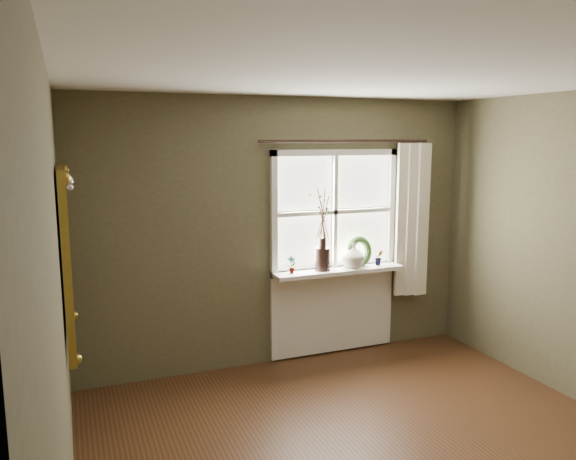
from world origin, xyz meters
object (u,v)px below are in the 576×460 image
at_px(dark_jug, 322,259).
at_px(wreath, 360,254).
at_px(cream_vase, 353,255).
at_px(gilt_mirror, 66,256).

relative_size(dark_jug, wreath, 0.72).
bearing_deg(cream_vase, dark_jug, 180.00).
bearing_deg(gilt_mirror, cream_vase, 16.94).
distance_m(dark_jug, cream_vase, 0.34).
distance_m(dark_jug, gilt_mirror, 2.50).
height_order(wreath, gilt_mirror, gilt_mirror).
xyz_separation_m(cream_vase, gilt_mirror, (-2.68, -0.82, 0.36)).
relative_size(cream_vase, wreath, 0.80).
height_order(cream_vase, gilt_mirror, gilt_mirror).
relative_size(dark_jug, gilt_mirror, 0.19).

